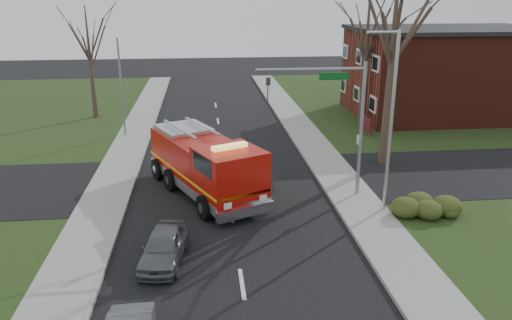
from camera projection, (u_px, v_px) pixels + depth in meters
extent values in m
plane|color=black|center=(232.00, 214.00, 23.45)|extent=(120.00, 120.00, 0.00)
cube|color=gray|center=(360.00, 207.00, 24.06)|extent=(2.40, 80.00, 0.15)
cube|color=gray|center=(96.00, 219.00, 22.79)|extent=(2.40, 80.00, 0.15)
cube|color=#5E2016|center=(447.00, 74.00, 41.25)|extent=(15.00, 10.00, 7.00)
cube|color=black|center=(452.00, 29.00, 40.10)|extent=(15.40, 10.40, 0.30)
cube|color=silver|center=(357.00, 94.00, 40.95)|extent=(0.12, 1.40, 1.20)
cube|color=#57141B|center=(366.00, 124.00, 36.02)|extent=(0.12, 2.00, 1.00)
cylinder|color=gray|center=(369.00, 133.00, 35.41)|extent=(0.08, 0.08, 0.90)
cylinder|color=gray|center=(362.00, 127.00, 36.92)|extent=(0.08, 0.08, 0.90)
ellipsoid|color=#303D16|center=(425.00, 203.00, 23.25)|extent=(2.80, 2.00, 0.90)
cone|color=#3C2C23|center=(391.00, 65.00, 28.17)|extent=(0.64, 0.64, 12.00)
cone|color=#3C2C23|center=(366.00, 58.00, 37.05)|extent=(0.56, 0.56, 10.50)
cone|color=#3C2C23|center=(91.00, 64.00, 39.85)|extent=(0.44, 0.44, 9.00)
cylinder|color=gray|center=(361.00, 132.00, 24.45)|extent=(0.18, 0.18, 6.80)
cylinder|color=gray|center=(311.00, 69.00, 23.20)|extent=(5.20, 0.14, 0.14)
cube|color=#0C591E|center=(334.00, 76.00, 23.42)|extent=(1.40, 0.06, 0.35)
imported|color=black|center=(269.00, 77.00, 23.10)|extent=(0.22, 0.18, 1.10)
cylinder|color=#B7BABF|center=(391.00, 126.00, 22.38)|extent=(0.16, 0.16, 8.40)
cylinder|color=#B7BABF|center=(383.00, 32.00, 21.01)|extent=(1.40, 0.12, 0.12)
cylinder|color=gray|center=(121.00, 89.00, 34.84)|extent=(0.14, 0.14, 7.00)
cube|color=#B01008|center=(194.00, 156.00, 26.44)|extent=(4.82, 6.19, 2.24)
cube|color=#B01008|center=(230.00, 176.00, 23.09)|extent=(3.67, 3.67, 2.56)
cube|color=#B7BABF|center=(205.00, 179.00, 25.68)|extent=(5.99, 8.72, 0.48)
cube|color=#E5B20C|center=(205.00, 169.00, 25.50)|extent=(6.00, 8.72, 0.13)
cube|color=black|center=(242.00, 167.00, 21.88)|extent=(2.29, 1.12, 0.91)
cube|color=#E5D866|center=(229.00, 146.00, 22.63)|extent=(1.71, 1.05, 0.19)
cylinder|color=black|center=(205.00, 207.00, 22.72)|extent=(0.83, 1.22, 1.17)
cylinder|color=black|center=(257.00, 195.00, 24.06)|extent=(0.83, 1.22, 1.17)
cylinder|color=black|center=(158.00, 169.00, 27.67)|extent=(0.83, 1.22, 1.17)
cylinder|color=black|center=(203.00, 161.00, 29.01)|extent=(0.83, 1.22, 1.17)
imported|color=#575A5F|center=(164.00, 246.00, 19.13)|extent=(1.99, 3.89, 1.27)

